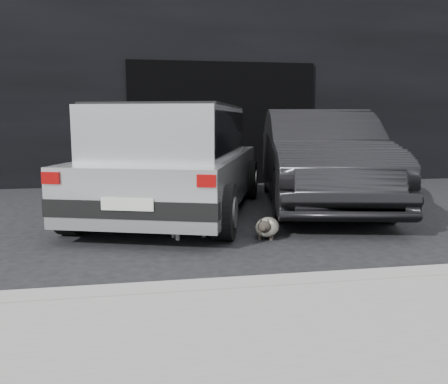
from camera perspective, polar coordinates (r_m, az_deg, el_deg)
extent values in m
plane|color=black|center=(6.32, -2.80, -4.00)|extent=(80.00, 80.00, 0.00)
cube|color=black|center=(12.30, -1.88, 13.87)|extent=(34.00, 4.00, 5.00)
cube|color=black|center=(10.27, -0.19, 8.20)|extent=(4.00, 0.10, 2.60)
cube|color=gray|center=(4.17, 16.14, -10.24)|extent=(18.00, 0.25, 0.12)
cube|color=silver|center=(7.12, -5.63, 1.81)|extent=(3.19, 4.68, 0.68)
cube|color=silver|center=(6.86, -6.17, 7.26)|extent=(2.52, 3.25, 0.68)
cube|color=black|center=(6.86, -6.17, 7.26)|extent=(2.49, 3.15, 0.55)
cube|color=black|center=(5.18, -11.20, -2.02)|extent=(1.89, 0.79, 0.20)
cube|color=black|center=(9.14, -2.47, 2.73)|extent=(1.89, 0.79, 0.20)
cube|color=silver|center=(5.08, -11.58, -1.48)|extent=(0.55, 0.20, 0.13)
cube|color=#8C0707|center=(5.39, -20.14, 1.59)|extent=(0.20, 0.10, 0.13)
cube|color=#8C0707|center=(4.82, -2.13, 1.34)|extent=(0.20, 0.10, 0.13)
cube|color=black|center=(6.86, -6.22, 10.25)|extent=(2.43, 2.98, 0.03)
cylinder|color=black|center=(6.04, -17.87, -1.82)|extent=(0.44, 0.70, 0.66)
cylinder|color=slate|center=(6.10, -18.99, -1.77)|extent=(0.14, 0.35, 0.36)
cylinder|color=black|center=(5.48, -0.01, -2.44)|extent=(0.44, 0.70, 0.66)
cylinder|color=slate|center=(5.46, 1.36, -2.48)|extent=(0.14, 0.35, 0.36)
cylinder|color=black|center=(8.82, -9.17, 1.69)|extent=(0.44, 0.70, 0.66)
cylinder|color=slate|center=(8.86, -9.98, 1.70)|extent=(0.14, 0.35, 0.36)
cylinder|color=black|center=(8.45, 3.03, 1.48)|extent=(0.44, 0.70, 0.66)
cylinder|color=slate|center=(8.43, 3.93, 1.47)|extent=(0.14, 0.35, 0.36)
imported|color=black|center=(7.85, 11.39, 4.07)|extent=(2.62, 4.97, 1.56)
ellipsoid|color=beige|center=(5.70, 5.23, -4.20)|extent=(0.46, 0.61, 0.21)
ellipsoid|color=beige|center=(5.56, 5.07, -4.26)|extent=(0.31, 0.31, 0.20)
ellipsoid|color=black|center=(5.41, 4.89, -4.21)|extent=(0.20, 0.19, 0.14)
sphere|color=black|center=(5.36, 4.81, -4.43)|extent=(0.06, 0.06, 0.06)
cone|color=black|center=(5.41, 5.34, -3.51)|extent=(0.07, 0.08, 0.07)
cone|color=black|center=(5.42, 4.50, -3.48)|extent=(0.07, 0.08, 0.07)
cylinder|color=black|center=(5.56, 5.73, -5.44)|extent=(0.05, 0.05, 0.07)
cylinder|color=black|center=(5.57, 4.31, -5.39)|extent=(0.05, 0.05, 0.07)
cylinder|color=black|center=(5.87, 6.07, -4.68)|extent=(0.05, 0.05, 0.07)
cylinder|color=black|center=(5.89, 4.73, -4.63)|extent=(0.05, 0.05, 0.07)
cylinder|color=black|center=(6.00, 5.56, -3.90)|extent=(0.05, 0.30, 0.09)
ellipsoid|color=white|center=(5.65, -4.27, -3.66)|extent=(0.62, 0.43, 0.24)
ellipsoid|color=white|center=(5.70, -2.95, -3.28)|extent=(0.30, 0.30, 0.21)
ellipsoid|color=silver|center=(5.74, -1.60, -2.33)|extent=(0.18, 0.19, 0.14)
sphere|color=silver|center=(5.77, -1.02, -2.35)|extent=(0.06, 0.06, 0.06)
cone|color=silver|center=(5.76, -1.92, -1.62)|extent=(0.08, 0.07, 0.08)
cone|color=silver|center=(5.69, -1.58, -1.75)|extent=(0.08, 0.07, 0.08)
cylinder|color=silver|center=(5.80, -2.98, -4.43)|extent=(0.05, 0.05, 0.14)
cylinder|color=silver|center=(5.68, -2.42, -4.73)|extent=(0.05, 0.05, 0.14)
cylinder|color=silver|center=(5.68, -6.10, -4.75)|extent=(0.05, 0.05, 0.14)
cylinder|color=silver|center=(5.56, -5.59, -5.06)|extent=(0.05, 0.05, 0.14)
cylinder|color=silver|center=(5.56, -7.23, -4.49)|extent=(0.28, 0.22, 0.09)
ellipsoid|color=gray|center=(5.59, -5.16, -3.55)|extent=(0.24, 0.21, 0.10)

